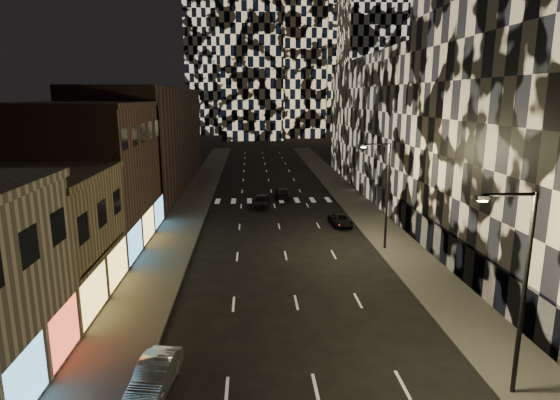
{
  "coord_description": "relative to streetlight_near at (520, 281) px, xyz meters",
  "views": [
    {
      "loc": [
        -2.8,
        -7.61,
        12.87
      ],
      "look_at": [
        -0.84,
        23.26,
        6.0
      ],
      "focal_mm": 30.0,
      "sensor_mm": 36.0,
      "label": 1
    }
  ],
  "objects": [
    {
      "name": "retail_filler_left",
      "position": [
        -25.35,
        50.0,
        1.65
      ],
      "size": [
        10.0,
        40.0,
        14.0
      ],
      "primitive_type": "cube",
      "color": "#493229",
      "rests_on": "ground"
    },
    {
      "name": "car_dark_rightlane",
      "position": [
        -2.09,
        27.78,
        -4.79
      ],
      "size": [
        2.14,
        4.18,
        1.13
      ],
      "primitive_type": "imported",
      "rotation": [
        0.0,
        0.0,
        0.07
      ],
      "color": "black",
      "rests_on": "ground"
    },
    {
      "name": "midrise_base",
      "position": [
        3.95,
        14.5,
        -3.85
      ],
      "size": [
        0.6,
        25.0,
        3.0
      ],
      "primitive_type": "cube",
      "color": "#383838",
      "rests_on": "ground"
    },
    {
      "name": "sidewalk_left",
      "position": [
        -18.35,
        40.0,
        -5.28
      ],
      "size": [
        4.0,
        120.0,
        0.15
      ],
      "primitive_type": "cube",
      "color": "#47443F",
      "rests_on": "ground"
    },
    {
      "name": "car_dark_midlane",
      "position": [
        -9.9,
        36.29,
        -4.59
      ],
      "size": [
        2.2,
        4.64,
        1.53
      ],
      "primitive_type": "imported",
      "rotation": [
        0.0,
        0.0,
        -0.09
      ],
      "color": "black",
      "rests_on": "ground"
    },
    {
      "name": "car_silver_parked",
      "position": [
        -15.55,
        1.35,
        -4.66
      ],
      "size": [
        1.99,
        4.34,
        1.38
      ],
      "primitive_type": "imported",
      "rotation": [
        0.0,
        0.0,
        -0.13
      ],
      "color": "#97989C",
      "rests_on": "ground"
    },
    {
      "name": "curb_right",
      "position": [
        -0.45,
        40.0,
        -5.28
      ],
      "size": [
        0.2,
        120.0,
        0.15
      ],
      "primitive_type": "cube",
      "color": "#4C4C47",
      "rests_on": "ground"
    },
    {
      "name": "streetlight_near",
      "position": [
        0.0,
        0.0,
        0.0
      ],
      "size": [
        2.55,
        0.25,
        9.0
      ],
      "color": "black",
      "rests_on": "sidewalk_right"
    },
    {
      "name": "midrise_filler_right",
      "position": [
        11.65,
        47.0,
        3.65
      ],
      "size": [
        16.0,
        40.0,
        18.0
      ],
      "primitive_type": "cube",
      "color": "#232326",
      "rests_on": "ground"
    },
    {
      "name": "sidewalk_right",
      "position": [
        1.65,
        40.0,
        -5.28
      ],
      "size": [
        4.0,
        120.0,
        0.15
      ],
      "primitive_type": "cube",
      "color": "#47443F",
      "rests_on": "ground"
    },
    {
      "name": "retail_brown",
      "position": [
        -25.35,
        23.5,
        0.65
      ],
      "size": [
        10.0,
        15.0,
        12.0
      ],
      "primitive_type": "cube",
      "color": "#493229",
      "rests_on": "ground"
    },
    {
      "name": "retail_tan",
      "position": [
        -25.35,
        11.0,
        -1.35
      ],
      "size": [
        10.0,
        10.0,
        8.0
      ],
      "primitive_type": "cube",
      "color": "#867550",
      "rests_on": "ground"
    },
    {
      "name": "streetlight_far",
      "position": [
        0.0,
        20.0,
        0.0
      ],
      "size": [
        2.55,
        0.25,
        9.0
      ],
      "color": "black",
      "rests_on": "sidewalk_right"
    },
    {
      "name": "car_dark_oncoming",
      "position": [
        -7.06,
        41.21,
        -4.68
      ],
      "size": [
        2.02,
        4.69,
        1.35
      ],
      "primitive_type": "imported",
      "rotation": [
        0.0,
        0.0,
        3.11
      ],
      "color": "black",
      "rests_on": "ground"
    },
    {
      "name": "curb_left",
      "position": [
        -16.25,
        40.0,
        -5.28
      ],
      "size": [
        0.2,
        120.0,
        0.15
      ],
      "primitive_type": "cube",
      "color": "#4C4C47",
      "rests_on": "ground"
    }
  ]
}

